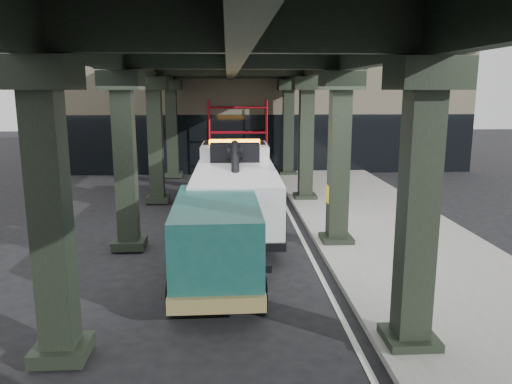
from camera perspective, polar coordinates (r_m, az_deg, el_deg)
name	(u,v)px	position (r m, az deg, el deg)	size (l,w,h in m)	color
ground	(251,272)	(12.75, -0.56, -9.08)	(90.00, 90.00, 0.00)	black
sidewalk	(399,242)	(15.45, 16.06, -5.51)	(5.00, 40.00, 0.15)	gray
lane_stripe	(306,246)	(14.80, 5.69, -6.15)	(0.12, 38.00, 0.01)	silver
viaduct	(232,54)	(13.95, -2.72, 15.53)	(7.40, 32.00, 6.40)	black
building	(268,98)	(32.02, 1.33, 10.69)	(22.00, 10.00, 8.00)	#C6B793
scaffolding	(238,136)	(26.67, -2.08, 6.44)	(3.08, 0.88, 4.00)	red
tow_truck	(235,184)	(16.72, -2.40, 0.88)	(2.72, 8.77, 2.86)	black
towed_van	(217,238)	(11.72, -4.49, -5.26)	(2.12, 5.12, 2.06)	#134642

